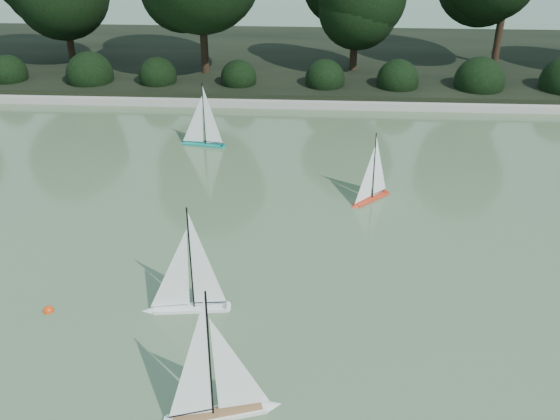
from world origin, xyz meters
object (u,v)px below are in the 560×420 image
sailboat_white_b (226,395)px  race_buoy (49,311)px  sailboat_orange (369,190)px  sailboat_teal (200,135)px  sailboat_white_a (183,294)px

sailboat_white_b → race_buoy: sailboat_white_b is taller
sailboat_orange → race_buoy: sailboat_orange is taller
sailboat_white_b → sailboat_teal: 7.54m
sailboat_white_b → sailboat_orange: 5.31m
sailboat_white_a → sailboat_white_b: size_ratio=0.93×
sailboat_orange → sailboat_teal: 4.11m
sailboat_teal → race_buoy: sailboat_teal is taller
sailboat_teal → sailboat_orange: bearing=-35.4°
sailboat_white_a → sailboat_orange: bearing=51.5°
sailboat_white_b → sailboat_teal: sailboat_white_b is taller
sailboat_white_b → sailboat_teal: bearing=101.9°
sailboat_white_a → sailboat_teal: 5.69m
sailboat_white_a → race_buoy: 1.77m
sailboat_teal → sailboat_white_b: bearing=-78.1°
race_buoy → sailboat_teal: bearing=80.3°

